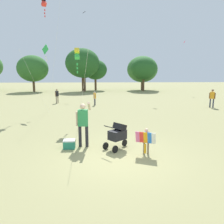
{
  "coord_description": "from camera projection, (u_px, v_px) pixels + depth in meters",
  "views": [
    {
      "loc": [
        -0.6,
        -6.99,
        2.91
      ],
      "look_at": [
        -0.14,
        1.69,
        1.3
      ],
      "focal_mm": 33.8,
      "sensor_mm": 36.0,
      "label": 1
    }
  ],
  "objects": [
    {
      "name": "stroller",
      "position": [
        118.0,
        134.0,
        8.15
      ],
      "size": [
        1.01,
        0.94,
        1.03
      ],
      "color": "black",
      "rests_on": "ground"
    },
    {
      "name": "kite_orange_delta",
      "position": [
        44.0,
        2.0,
        15.98
      ],
      "size": [
        1.91,
        2.4,
        8.69
      ],
      "color": "black",
      "rests_on": "ground"
    },
    {
      "name": "kite_adult_black",
      "position": [
        77.0,
        54.0,
        11.76
      ],
      "size": [
        1.0,
        4.16,
        4.3
      ],
      "color": "yellow",
      "rests_on": "ground"
    },
    {
      "name": "child_with_butterfly_kite",
      "position": [
        146.0,
        139.0,
        7.58
      ],
      "size": [
        0.72,
        0.47,
        0.96
      ],
      "color": "#7F705B",
      "rests_on": "ground"
    },
    {
      "name": "person_couple_left",
      "position": [
        57.0,
        95.0,
        20.54
      ],
      "size": [
        0.31,
        0.38,
        1.37
      ],
      "color": "#7F705B",
      "rests_on": "ground"
    },
    {
      "name": "person_adult_flyer",
      "position": [
        83.0,
        121.0,
        8.28
      ],
      "size": [
        0.58,
        0.53,
        1.83
      ],
      "color": "#232328",
      "rests_on": "ground"
    },
    {
      "name": "person_red_shirt",
      "position": [
        212.0,
        97.0,
        17.87
      ],
      "size": [
        0.43,
        0.36,
        1.56
      ],
      "color": "#33384C",
      "rests_on": "ground"
    },
    {
      "name": "kite_green_novelty",
      "position": [
        45.0,
        52.0,
        14.94
      ],
      "size": [
        1.43,
        2.33,
        4.96
      ],
      "color": "green",
      "rests_on": "ground"
    },
    {
      "name": "cooler_box",
      "position": [
        69.0,
        144.0,
        8.23
      ],
      "size": [
        0.45,
        0.33,
        0.35
      ],
      "color": "#288466",
      "rests_on": "ground"
    },
    {
      "name": "distant_kites_cluster",
      "position": [
        72.0,
        5.0,
        26.18
      ],
      "size": [
        26.63,
        5.77,
        10.69
      ],
      "color": "#F4A319"
    },
    {
      "name": "ground_plane",
      "position": [
        118.0,
        157.0,
        7.43
      ],
      "size": [
        120.0,
        120.0,
        0.0
      ],
      "primitive_type": "plane",
      "color": "#938E5B"
    },
    {
      "name": "treeline_distant",
      "position": [
        66.0,
        68.0,
        34.41
      ],
      "size": [
        32.93,
        6.97,
        6.74
      ],
      "color": "brown",
      "rests_on": "ground"
    },
    {
      "name": "person_sitting_far",
      "position": [
        95.0,
        97.0,
        19.22
      ],
      "size": [
        0.23,
        0.39,
        1.26
      ],
      "color": "#4C4C51",
      "rests_on": "ground"
    }
  ]
}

